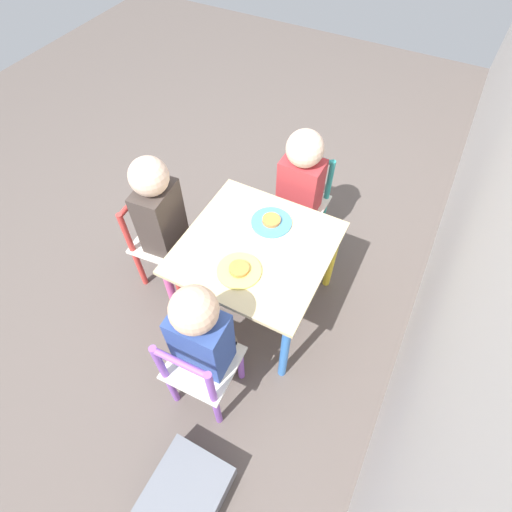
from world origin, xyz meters
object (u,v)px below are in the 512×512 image
Objects in this scene: kids_table at (256,255)px; chair_red at (160,242)px; chair_teal at (301,204)px; plate_left at (271,222)px; storage_bin at (187,491)px; child_right at (204,335)px; child_front at (163,216)px; chair_purple at (201,370)px; child_left at (300,184)px; plate_right at (239,270)px.

kids_table is 1.17× the size of chair_red.
chair_teal is 2.93× the size of plate_left.
chair_red reaches higher than storage_bin.
child_right is 0.60m from storage_bin.
chair_teal is at bearing -44.92° from child_front.
child_right is at bearing -136.64° from child_front.
chair_purple is at bearing -158.72° from storage_bin.
child_front reaches higher than kids_table.
chair_red is at bearing -141.05° from storage_bin.
child_right reaches higher than chair_purple.
child_left is 0.59m from plate_right.
child_right is 4.16× the size of plate_left.
plate_right is at bearing -108.59° from child_front.
plate_left is (-0.59, -0.02, 0.02)m from child_right.
plate_right is (0.15, 0.00, 0.07)m from kids_table.
child_front is 0.48m from plate_left.
plate_right is (0.10, 0.44, 0.00)m from child_front.
child_right is 0.61m from child_front.
chair_purple is at bearing 2.14° from kids_table.
child_front is at bearing -66.93° from plate_left.
kids_table is 0.45m from child_right.
child_left is at bearing -173.25° from storage_bin.
child_right is 4.15× the size of plate_right.
chair_purple is at bearing -140.52° from child_front.
child_front is at bearing -47.10° from chair_purple.
child_right is at bearing -88.66° from chair_teal.
child_left is at bearing -48.18° from child_front.
plate_left is (-0.20, 0.50, 0.21)m from chair_red.
child_right is (0.95, 0.01, 0.19)m from chair_teal.
chair_purple is 0.69m from child_front.
plate_left is at bearing -90.53° from child_right.
child_front is 2.67× the size of storage_bin.
chair_teal is at bearing -91.43° from chair_purple.
chair_red is 2.93× the size of plate_right.
chair_purple is 0.69m from chair_red.
chair_purple is at bearing -136.71° from chair_red.
child_right is (0.40, 0.52, 0.19)m from chair_red.
child_front is 1.11m from storage_bin.
child_right is at bearing -161.25° from storage_bin.
storage_bin is at bearing 12.54° from plate_right.
child_left reaches higher than plate_right.
chair_teal is 2.93× the size of plate_right.
child_right reaches higher than chair_red.
chair_purple is 0.71× the size of child_left.
storage_bin is at bearing -82.85° from chair_teal.
chair_red reaches higher than plate_right.
child_front reaches higher than storage_bin.
plate_right is at bearing -167.46° from storage_bin.
chair_purple reaches higher than plate_right.
child_front is at bearing -43.23° from child_right.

